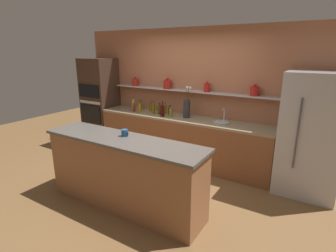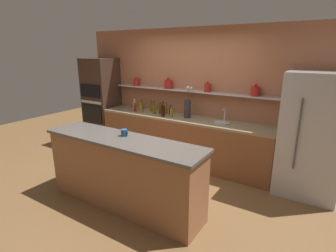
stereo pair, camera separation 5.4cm
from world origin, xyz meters
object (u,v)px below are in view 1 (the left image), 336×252
bottle_spirit_10 (134,105)px  bottle_oil_6 (140,108)px  bottle_sauce_1 (170,111)px  sink_fixture (222,122)px  bottle_oil_7 (171,112)px  bottle_oil_2 (151,107)px  bottle_oil_8 (160,110)px  oven_tower (100,102)px  bottle_sauce_9 (160,110)px  bottle_oil_4 (165,109)px  coffee_mug (125,133)px  bottle_wine_0 (162,111)px  flower_vase (187,107)px  bottle_sauce_5 (134,108)px  bottle_oil_11 (141,106)px  bottle_oil_3 (153,109)px  refrigerator (311,135)px

bottle_spirit_10 → bottle_oil_6: bearing=-17.3°
bottle_sauce_1 → sink_fixture: bearing=-4.1°
bottle_oil_7 → sink_fixture: bearing=5.2°
bottle_oil_2 → bottle_oil_8: bearing=-20.6°
oven_tower → bottle_oil_7: bearing=-2.3°
bottle_oil_8 → bottle_sauce_9: (-0.04, 0.10, -0.02)m
bottle_oil_4 → bottle_spirit_10: size_ratio=0.84×
sink_fixture → bottle_sauce_1: (-1.14, 0.08, 0.05)m
oven_tower → bottle_oil_4: size_ratio=8.45×
bottle_sauce_1 → bottle_oil_2: bearing=178.1°
bottle_sauce_9 → coffee_mug: (0.57, -1.80, 0.08)m
bottle_wine_0 → bottle_spirit_10: 0.82m
flower_vase → bottle_sauce_1: flower_vase is taller
bottle_sauce_1 → bottle_sauce_5: 0.81m
bottle_sauce_5 → bottle_oil_7: bottle_oil_7 is taller
bottle_oil_7 → bottle_sauce_9: bearing=153.4°
bottle_sauce_1 → coffee_mug: coffee_mug is taller
bottle_wine_0 → bottle_oil_4: (-0.07, 0.21, -0.02)m
bottle_oil_4 → bottle_oil_6: bearing=-163.7°
bottle_wine_0 → bottle_sauce_1: bottle_wine_0 is taller
bottle_oil_8 → bottle_spirit_10: bottle_spirit_10 is taller
bottle_oil_7 → bottle_oil_11: 0.91m
sink_fixture → bottle_oil_7: size_ratio=1.24×
bottle_oil_6 → coffee_mug: 1.89m
oven_tower → bottle_oil_3: size_ratio=7.96×
flower_vase → sink_fixture: flower_vase is taller
bottle_sauce_1 → bottle_oil_4: bottle_oil_4 is taller
bottle_oil_4 → bottle_sauce_5: 0.71m
bottle_sauce_1 → bottle_oil_2: bottle_oil_2 is taller
bottle_oil_8 → sink_fixture: bearing=0.7°
bottle_oil_11 → bottle_oil_7: bearing=-13.7°
bottle_oil_2 → bottle_sauce_9: (0.26, -0.02, -0.02)m
bottle_oil_7 → bottle_oil_3: bearing=174.2°
bottle_sauce_1 → bottle_spirit_10: bearing=-172.6°
bottle_wine_0 → bottle_sauce_5: size_ratio=1.77×
refrigerator → bottle_oil_7: (-2.43, -0.04, 0.07)m
bottle_oil_8 → bottle_sauce_5: bearing=-173.9°
flower_vase → bottle_oil_3: 0.74m
bottle_oil_11 → coffee_mug: (1.11, -1.84, 0.06)m
coffee_mug → sink_fixture: bearing=65.1°
refrigerator → bottle_oil_4: size_ratio=7.94×
oven_tower → bottle_oil_11: (1.09, 0.14, 0.01)m
bottle_sauce_5 → bottle_oil_11: bearing=81.9°
bottle_wine_0 → bottle_oil_3: bearing=160.4°
bottle_sauce_5 → bottle_oil_8: 0.61m
bottle_spirit_10 → coffee_mug: 2.06m
bottle_oil_3 → bottle_spirit_10: 0.53m
flower_vase → sink_fixture: (0.72, -0.02, -0.17)m
bottle_sauce_1 → bottle_oil_8: bottle_oil_8 is taller
bottle_oil_6 → bottle_oil_8: bearing=10.5°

